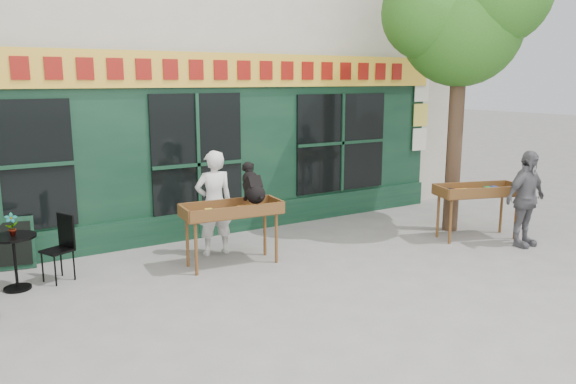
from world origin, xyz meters
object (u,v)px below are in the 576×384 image
woman (214,203)px  man_right (526,199)px  book_cart_right (478,194)px  book_cart_center (232,213)px  bistro_table (14,251)px  dog (253,182)px

woman → man_right: size_ratio=1.04×
woman → book_cart_right: 4.72m
woman → man_right: woman is taller
book_cart_center → man_right: 5.03m
book_cart_center → bistro_table: 3.06m
dog → woman: woman is taller
book_cart_center → dog: size_ratio=2.59×
man_right → book_cart_center: bearing=158.0°
woman → bistro_table: size_ratio=2.27×
woman → book_cart_right: (4.42, -1.64, -0.04)m
book_cart_center → man_right: man_right is taller
bistro_table → dog: bearing=-11.2°
woman → bistro_table: woman is taller
book_cart_right → book_cart_center: bearing=-174.4°
book_cart_center → book_cart_right: same height
book_cart_right → woman: bearing=177.9°
bistro_table → book_cart_center: bearing=-11.5°
man_right → bistro_table: size_ratio=2.19×
woman → book_cart_center: bearing=95.4°
dog → man_right: (4.37, -1.69, -0.46)m
book_cart_center → woman: size_ratio=0.90×
book_cart_center → book_cart_right: 4.53m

